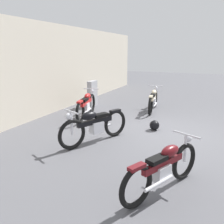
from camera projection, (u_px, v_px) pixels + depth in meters
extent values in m
plane|color=#56565B|center=(167.00, 133.00, 6.80)|extent=(40.00, 40.00, 0.00)
cube|color=beige|center=(35.00, 71.00, 8.13)|extent=(18.00, 0.30, 3.26)
cube|color=#9E9EA3|center=(93.00, 94.00, 9.96)|extent=(0.62, 0.23, 1.08)
sphere|color=black|center=(154.00, 125.00, 7.05)|extent=(0.29, 0.29, 0.29)
torus|color=black|center=(92.00, 103.00, 8.96)|extent=(0.74, 0.24, 0.73)
torus|color=black|center=(80.00, 112.00, 7.66)|extent=(0.74, 0.24, 0.73)
cube|color=silver|center=(86.00, 107.00, 8.26)|extent=(0.36, 0.26, 0.28)
cube|color=#B21919|center=(86.00, 102.00, 8.27)|extent=(1.03, 0.32, 0.12)
ellipsoid|color=#B21919|center=(88.00, 96.00, 8.39)|extent=(0.48, 0.29, 0.20)
cube|color=black|center=(85.00, 100.00, 8.06)|extent=(0.43, 0.26, 0.08)
cube|color=#B21919|center=(80.00, 102.00, 7.58)|extent=(0.34, 0.19, 0.06)
cylinder|color=silver|center=(91.00, 96.00, 8.89)|extent=(0.06, 0.06, 0.55)
cylinder|color=silver|center=(91.00, 89.00, 8.82)|extent=(0.16, 0.58, 0.04)
sphere|color=silver|center=(92.00, 91.00, 8.92)|extent=(0.14, 0.14, 0.14)
cylinder|color=silver|center=(88.00, 111.00, 8.06)|extent=(0.70, 0.21, 0.06)
torus|color=black|center=(72.00, 134.00, 5.61)|extent=(0.71, 0.40, 0.74)
torus|color=black|center=(115.00, 123.00, 6.49)|extent=(0.71, 0.40, 0.74)
cube|color=silver|center=(97.00, 127.00, 6.07)|extent=(0.38, 0.32, 0.28)
cube|color=black|center=(95.00, 121.00, 6.00)|extent=(0.98, 0.54, 0.12)
ellipsoid|color=black|center=(89.00, 116.00, 5.84)|extent=(0.49, 0.38, 0.20)
cube|color=black|center=(101.00, 115.00, 6.08)|extent=(0.45, 0.34, 0.08)
cube|color=black|center=(115.00, 111.00, 6.40)|extent=(0.35, 0.25, 0.06)
cylinder|color=silver|center=(72.00, 123.00, 5.54)|extent=(0.06, 0.06, 0.56)
cylinder|color=silver|center=(71.00, 111.00, 5.47)|extent=(0.29, 0.55, 0.04)
sphere|color=silver|center=(68.00, 116.00, 5.44)|extent=(0.14, 0.14, 0.14)
cylinder|color=silver|center=(100.00, 127.00, 6.31)|extent=(0.67, 0.36, 0.06)
torus|color=black|center=(184.00, 161.00, 4.31)|extent=(0.65, 0.37, 0.68)
torus|color=black|center=(136.00, 187.00, 3.50)|extent=(0.65, 0.37, 0.68)
cube|color=silver|center=(161.00, 173.00, 3.87)|extent=(0.35, 0.30, 0.26)
cube|color=#590F14|center=(163.00, 163.00, 3.86)|extent=(0.90, 0.50, 0.11)
ellipsoid|color=#590F14|center=(170.00, 151.00, 3.93)|extent=(0.45, 0.35, 0.19)
cube|color=black|center=(157.00, 159.00, 3.73)|extent=(0.41, 0.31, 0.07)
cube|color=#590F14|center=(137.00, 167.00, 3.42)|extent=(0.32, 0.23, 0.06)
cylinder|color=silver|center=(185.00, 148.00, 4.24)|extent=(0.05, 0.05, 0.51)
cylinder|color=silver|center=(186.00, 135.00, 4.18)|extent=(0.26, 0.50, 0.03)
sphere|color=silver|center=(188.00, 139.00, 4.25)|extent=(0.13, 0.13, 0.13)
cylinder|color=silver|center=(159.00, 183.00, 3.69)|extent=(0.61, 0.33, 0.06)
torus|color=black|center=(155.00, 99.00, 9.86)|extent=(0.72, 0.16, 0.71)
torus|color=black|center=(151.00, 105.00, 8.65)|extent=(0.72, 0.16, 0.71)
cube|color=silver|center=(153.00, 102.00, 9.20)|extent=(0.33, 0.23, 0.27)
cube|color=beige|center=(153.00, 97.00, 9.21)|extent=(1.00, 0.20, 0.12)
ellipsoid|color=beige|center=(154.00, 92.00, 9.33)|extent=(0.45, 0.24, 0.19)
cube|color=black|center=(153.00, 95.00, 9.02)|extent=(0.41, 0.21, 0.08)
cube|color=beige|center=(151.00, 97.00, 8.56)|extent=(0.32, 0.15, 0.06)
cylinder|color=silver|center=(156.00, 92.00, 9.80)|extent=(0.05, 0.05, 0.54)
cylinder|color=silver|center=(156.00, 86.00, 9.73)|extent=(0.09, 0.57, 0.04)
sphere|color=silver|center=(156.00, 88.00, 9.83)|extent=(0.14, 0.14, 0.14)
cylinder|color=silver|center=(155.00, 105.00, 9.01)|extent=(0.68, 0.13, 0.06)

